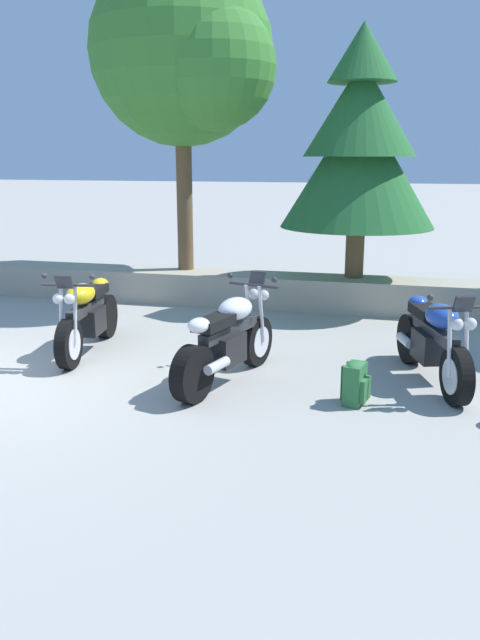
% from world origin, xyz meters
% --- Properties ---
extents(stone_wall, '(36.00, 0.80, 0.55)m').
position_xyz_m(stone_wall, '(0.00, 4.80, 0.28)').
color(stone_wall, '#A89E89').
rests_on(stone_wall, ground).
extents(motorcycle_yellow_near_left, '(0.72, 2.06, 1.18)m').
position_xyz_m(motorcycle_yellow_near_left, '(0.61, 1.52, 0.49)').
color(motorcycle_yellow_near_left, black).
rests_on(motorcycle_yellow_near_left, ground).
extents(motorcycle_white_centre, '(0.85, 2.03, 1.18)m').
position_xyz_m(motorcycle_white_centre, '(2.73, 0.85, 0.49)').
color(motorcycle_white_centre, black).
rests_on(motorcycle_white_centre, ground).
extents(motorcycle_blue_far_right, '(0.93, 2.01, 1.18)m').
position_xyz_m(motorcycle_blue_far_right, '(5.01, 1.39, 0.49)').
color(motorcycle_blue_far_right, black).
rests_on(motorcycle_blue_far_right, ground).
extents(rider_backpack, '(0.31, 0.33, 0.47)m').
position_xyz_m(rider_backpack, '(4.21, 0.48, 0.24)').
color(rider_backpack, '#2D6B38').
rests_on(rider_backpack, ground).
extents(leafy_tree_far_left, '(3.26, 3.11, 5.25)m').
position_xyz_m(leafy_tree_far_left, '(0.96, 4.92, 4.17)').
color(leafy_tree_far_left, brown).
rests_on(leafy_tree_far_left, stone_wall).
extents(pine_tree_mid_left, '(2.53, 2.53, 4.04)m').
position_xyz_m(pine_tree_mid_left, '(3.84, 4.94, 2.74)').
color(pine_tree_mid_left, brown).
rests_on(pine_tree_mid_left, stone_wall).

